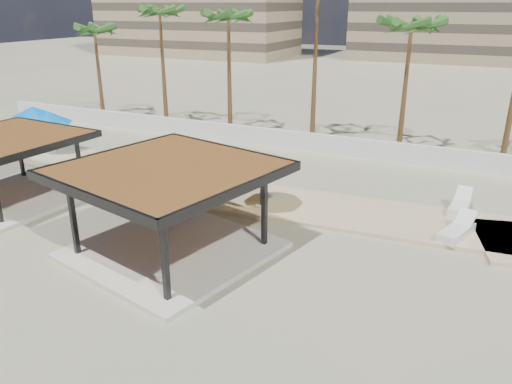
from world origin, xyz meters
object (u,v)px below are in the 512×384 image
Objects in this scene: pavilion_west at (8,162)px; lounger_a at (140,181)px; pavilion_central at (170,202)px; lounger_c at (460,206)px; umbrella_a at (33,112)px; lounger_b at (457,231)px.

pavilion_west reaches higher than lounger_a.
pavilion_west is (-10.04, 1.33, -0.20)m from pavilion_central.
lounger_a is 1.11× the size of lounger_c.
umbrella_a is at bearing 135.14° from pavilion_west.
lounger_a is at bearing 110.97° from lounger_b.
pavilion_central is at bearing -154.02° from lounger_a.
pavilion_central reaches higher than umbrella_a.
pavilion_central is 7.72m from lounger_a.
lounger_a is 15.11m from lounger_b.
pavilion_central is at bearing 137.05° from lounger_c.
umbrella_a is at bearing 52.15° from lounger_a.
umbrella_a is at bearing 95.17° from lounger_c.
lounger_a is (4.56, 3.84, -1.47)m from pavilion_west.
lounger_c is at bearing 20.88° from lounger_b.
pavilion_west is 20.20m from lounger_b.
lounger_a is at bearing 150.12° from pavilion_central.
lounger_b is (9.62, 5.71, -1.68)m from pavilion_central.
pavilion_central reaches higher than lounger_a.
pavilion_west is 2.95× the size of lounger_c.
umbrella_a is 26.14m from lounger_b.
lounger_b reaches higher than lounger_c.
umbrella_a reaches higher than lounger_c.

